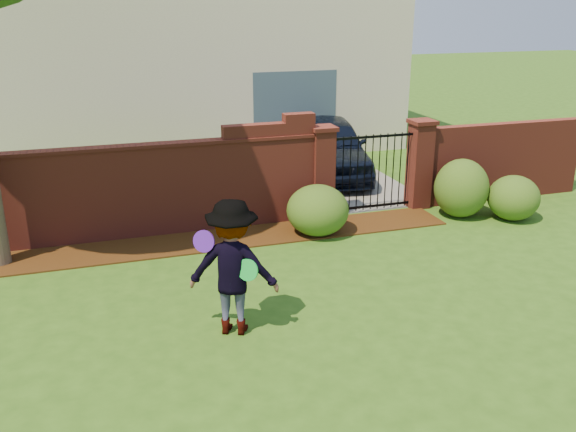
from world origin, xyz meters
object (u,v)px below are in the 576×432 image
object	(u,v)px
man	(232,268)
car	(330,149)
frisbee_green	(247,270)
frisbee_purple	(204,241)

from	to	relation	value
man	car	bearing A→B (deg)	-96.63
frisbee_green	man	bearing A→B (deg)	122.85
car	frisbee_purple	xyz separation A→B (m)	(-4.36, -6.69, 0.59)
man	frisbee_purple	size ratio (longest dim) A/B	6.40
frisbee_green	car	bearing A→B (deg)	60.97
car	frisbee_green	xyz separation A→B (m)	(-3.87, -6.98, 0.25)
frisbee_purple	frisbee_green	size ratio (longest dim) A/B	0.99
man	frisbee_green	bearing A→B (deg)	147.03
man	frisbee_purple	xyz separation A→B (m)	(-0.34, 0.06, 0.40)
frisbee_purple	frisbee_green	xyz separation A→B (m)	(0.49, -0.29, -0.34)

